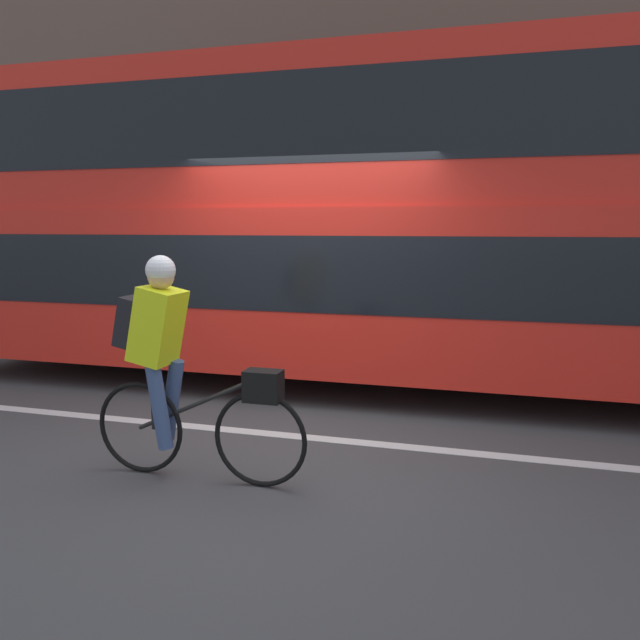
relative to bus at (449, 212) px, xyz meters
The scene contains 7 objects.
ground_plane 3.21m from the bus, 120.08° to the right, with size 80.00×80.00×0.00m, color #424244.
road_center_line 3.07m from the bus, 122.50° to the right, with size 50.00×0.14×0.01m, color silver.
sidewalk_curb 3.64m from the bus, 114.04° to the left, with size 60.00×2.55×0.14m.
building_facade 4.77m from the bus, 106.53° to the left, with size 60.00×0.30×7.44m.
bus is the anchor object (origin of this frame).
cyclist_on_bike 3.66m from the bus, 118.80° to the right, with size 1.65×0.32×1.63m.
trash_bin 3.28m from the bus, 115.00° to the left, with size 0.49×0.49×0.96m.
Camera 1 is at (1.80, -4.81, 1.85)m, focal length 35.00 mm.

